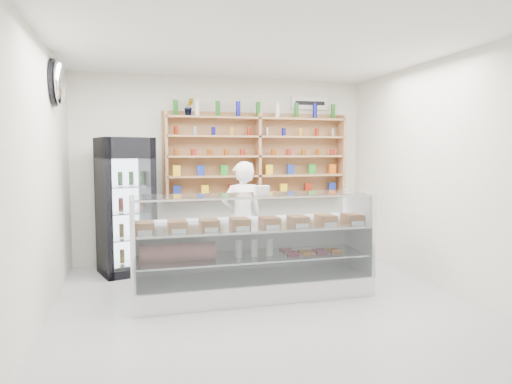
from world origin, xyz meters
name	(u,v)px	position (x,y,z in m)	size (l,w,h in m)	color
room	(272,178)	(0.00, 0.00, 1.40)	(5.00, 5.00, 5.00)	#ACADB1
display_counter	(253,267)	(-0.06, 0.55, 0.33)	(2.73, 0.81, 1.19)	white
shop_worker	(242,219)	(0.03, 1.45, 0.77)	(0.56, 0.37, 1.54)	white
drinks_cooler	(125,206)	(-1.49, 1.96, 0.93)	(0.83, 0.81, 1.86)	black
wall_shelving	(258,157)	(0.50, 2.34, 1.59)	(2.84, 0.28, 1.33)	#A16D4C
potted_plant	(189,107)	(-0.55, 2.34, 2.33)	(0.14, 0.12, 0.26)	#1E6626
security_mirror	(59,83)	(-2.17, 1.20, 2.45)	(0.15, 0.50, 0.50)	silver
wall_sign	(310,103)	(1.40, 2.47, 2.45)	(0.62, 0.03, 0.20)	white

